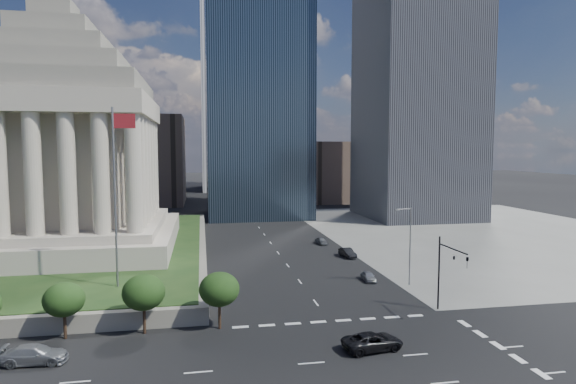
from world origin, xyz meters
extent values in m
plane|color=black|center=(0.00, 100.00, 0.00)|extent=(500.00, 500.00, 0.00)
cube|color=slate|center=(46.00, 60.00, 0.01)|extent=(68.00, 90.00, 0.03)
cylinder|color=slate|center=(-22.00, 24.00, 11.90)|extent=(0.24, 0.24, 20.00)
cube|color=maroon|center=(-20.80, 24.00, 20.40)|extent=(2.40, 0.05, 1.60)
cube|color=black|center=(2.00, 95.00, 30.00)|extent=(26.00, 26.00, 60.00)
cube|color=black|center=(42.00, 85.00, 50.00)|extent=(26.00, 28.00, 100.00)
cube|color=brown|center=(32.00, 130.00, 10.00)|extent=(20.00, 30.00, 20.00)
cube|color=brown|center=(-30.00, 130.00, 14.00)|extent=(24.00, 30.00, 28.00)
cylinder|color=black|center=(12.50, 15.50, 4.00)|extent=(0.18, 0.18, 8.00)
cylinder|color=black|center=(12.50, 12.75, 7.20)|extent=(0.14, 5.50, 0.14)
cube|color=black|center=(12.50, 10.00, 6.40)|extent=(0.30, 0.30, 1.10)
cylinder|color=slate|center=(13.50, 25.00, 5.00)|extent=(0.16, 0.16, 10.00)
cylinder|color=slate|center=(12.60, 25.00, 9.80)|extent=(1.80, 0.12, 0.12)
cube|color=slate|center=(11.70, 25.00, 9.70)|extent=(0.50, 0.22, 0.14)
imported|color=black|center=(1.81, 6.63, 0.74)|extent=(5.62, 3.19, 1.48)
imported|color=slate|center=(-26.00, 8.94, 0.75)|extent=(2.40, 5.26, 1.49)
imported|color=gray|center=(9.00, 27.75, 0.62)|extent=(1.65, 3.69, 1.23)
imported|color=black|center=(10.51, 41.86, 0.71)|extent=(4.44, 2.00, 1.41)
imported|color=#5B5F63|center=(9.00, 53.08, 0.62)|extent=(3.79, 1.89, 1.24)
camera|label=1|loc=(-12.54, -31.60, 17.15)|focal=30.00mm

